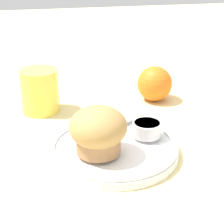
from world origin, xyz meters
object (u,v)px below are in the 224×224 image
at_px(muffin, 98,131).
at_px(butter_knife, 111,127).
at_px(orange_fruit, 155,84).
at_px(juice_glass, 40,91).

xyz_separation_m(muffin, butter_knife, (0.04, 0.08, -0.04)).
relative_size(muffin, butter_knife, 0.63).
relative_size(muffin, orange_fruit, 1.18).
distance_m(muffin, juice_glass, 0.24).
height_order(muffin, orange_fruit, muffin).
relative_size(orange_fruit, juice_glass, 0.86).
bearing_deg(orange_fruit, muffin, -125.77).
bearing_deg(butter_knife, muffin, -149.94).
distance_m(muffin, orange_fruit, 0.29).
bearing_deg(juice_glass, muffin, -69.51).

